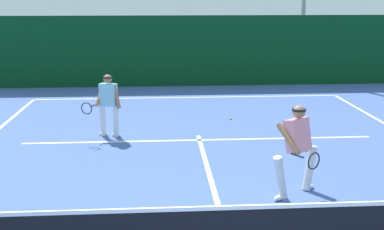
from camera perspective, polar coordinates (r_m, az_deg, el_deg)
The scene contains 7 objects.
court_line_baseline_far at distance 16.64m, azimuth -0.54°, elevation 2.10°, with size 10.46×0.10×0.01m, color white.
court_line_service at distance 11.76m, azimuth 0.90°, elevation -2.98°, with size 8.53×0.10×0.01m, color white.
court_line_centre at distance 9.12m, azimuth 2.39°, elevation -8.15°, with size 0.10×6.40×0.01m, color white.
player_near at distance 8.53m, azimuth 12.38°, elevation -3.70°, with size 0.99×1.10×1.63m.
player_far at distance 12.05m, azimuth -9.92°, elevation 1.43°, with size 0.94×0.83×1.57m.
tennis_ball at distance 13.72m, azimuth 4.63°, elevation -0.41°, with size 0.07×0.07×0.07m, color #D1E033.
back_fence_windscreen at distance 18.62m, azimuth -0.96°, elevation 7.59°, with size 19.93×0.12×2.70m, color #093919.
Camera 1 is at (-0.95, -5.19, 3.45)m, focal length 44.93 mm.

